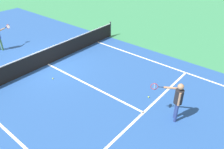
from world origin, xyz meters
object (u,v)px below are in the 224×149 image
object	(u,v)px
tennis_ball_mid_court	(149,97)
tennis_ball_near_net	(53,78)
net	(47,56)
player_near	(178,98)

from	to	relation	value
tennis_ball_mid_court	tennis_ball_near_net	bearing A→B (deg)	111.41
tennis_ball_near_net	net	bearing A→B (deg)	61.79
player_near	tennis_ball_near_net	xyz separation A→B (m)	(-1.21, 6.06, -1.02)
net	tennis_ball_near_net	bearing A→B (deg)	-118.21
net	player_near	bearing A→B (deg)	-86.76
player_near	tennis_ball_near_net	bearing A→B (deg)	101.33
tennis_ball_mid_court	tennis_ball_near_net	distance (m)	4.89
player_near	net	bearing A→B (deg)	93.24
net	tennis_ball_near_net	distance (m)	1.73
net	tennis_ball_near_net	size ratio (longest dim) A/B	168.03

